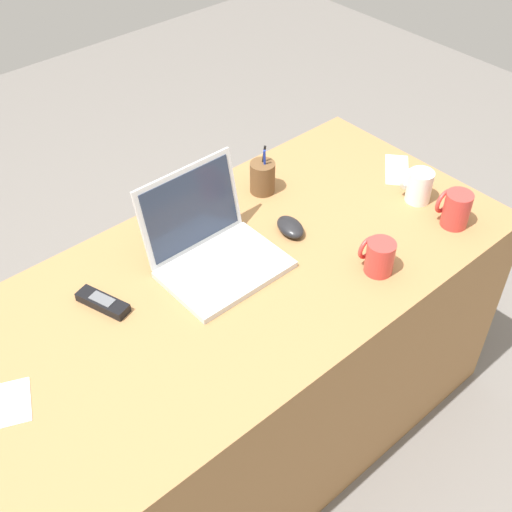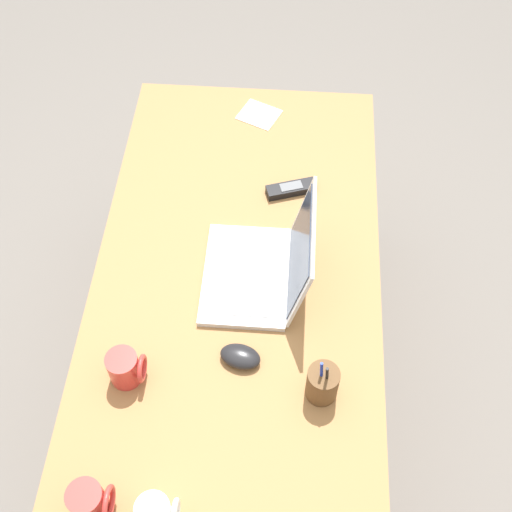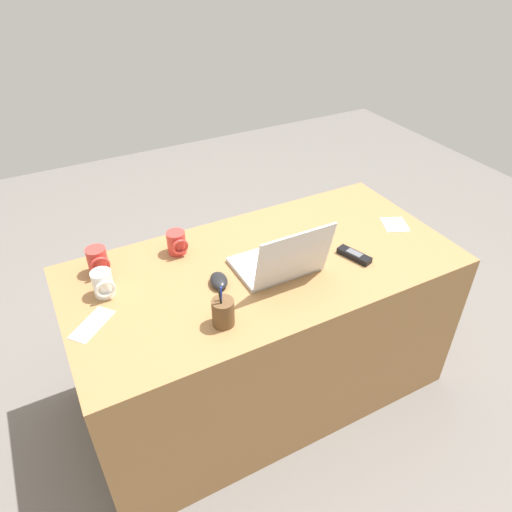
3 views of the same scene
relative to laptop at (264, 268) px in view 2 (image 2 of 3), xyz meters
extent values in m
plane|color=slate|center=(0.03, -0.07, -0.79)|extent=(6.00, 6.00, 0.00)
cube|color=#9E7042|center=(0.03, -0.07, -0.42)|extent=(1.57, 0.77, 0.74)
cube|color=silver|center=(0.00, -0.05, -0.04)|extent=(0.32, 0.23, 0.02)
cube|color=silver|center=(0.00, -0.03, -0.03)|extent=(0.26, 0.11, 0.00)
cube|color=silver|center=(0.00, -0.12, -0.03)|extent=(0.09, 0.05, 0.00)
cube|color=silver|center=(0.00, 0.09, 0.08)|extent=(0.31, 0.06, 0.23)
cube|color=#283347|center=(0.00, 0.09, 0.08)|extent=(0.28, 0.05, 0.20)
ellipsoid|color=black|center=(0.24, -0.04, -0.03)|extent=(0.09, 0.11, 0.04)
cylinder|color=#C63833|center=(0.31, -0.31, 0.00)|extent=(0.08, 0.08, 0.10)
torus|color=#C63833|center=(0.31, -0.27, 0.00)|extent=(0.07, 0.01, 0.07)
cylinder|color=#C63833|center=(0.62, -0.33, 0.00)|extent=(0.08, 0.08, 0.11)
torus|color=#C63833|center=(0.62, -0.28, 0.01)|extent=(0.08, 0.01, 0.08)
cube|color=black|center=(-0.31, 0.06, -0.04)|extent=(0.09, 0.15, 0.02)
cube|color=#595B60|center=(-0.31, 0.06, -0.03)|extent=(0.05, 0.07, 0.00)
cylinder|color=brown|center=(0.32, 0.16, 0.00)|extent=(0.08, 0.08, 0.10)
cylinder|color=#1933B2|center=(0.32, 0.15, 0.03)|extent=(0.02, 0.02, 0.13)
cylinder|color=black|center=(0.32, 0.17, 0.04)|extent=(0.02, 0.02, 0.14)
cube|color=white|center=(-0.63, -0.06, -0.05)|extent=(0.14, 0.15, 0.00)
camera|label=1|loc=(-0.78, -1.05, 1.15)|focal=45.94mm
camera|label=2|loc=(0.98, 0.05, 1.44)|focal=46.72mm
camera|label=3|loc=(0.76, 1.24, 1.08)|focal=33.09mm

